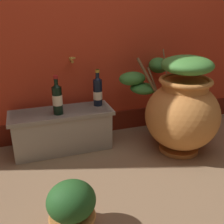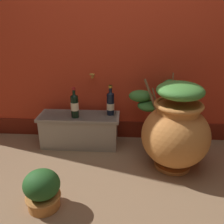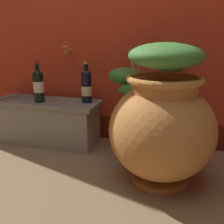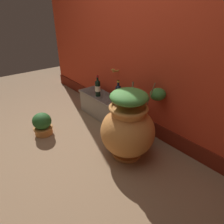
{
  "view_description": "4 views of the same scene",
  "coord_description": "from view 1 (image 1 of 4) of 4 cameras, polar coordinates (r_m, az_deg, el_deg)",
  "views": [
    {
      "loc": [
        -0.68,
        -1.1,
        1.12
      ],
      "look_at": [
        -0.05,
        0.74,
        0.34
      ],
      "focal_mm": 42.28,
      "sensor_mm": 36.0,
      "label": 1
    },
    {
      "loc": [
        0.05,
        -1.3,
        1.27
      ],
      "look_at": [
        -0.08,
        0.72,
        0.45
      ],
      "focal_mm": 37.81,
      "sensor_mm": 36.0,
      "label": 2
    },
    {
      "loc": [
        0.58,
        -0.78,
        0.81
      ],
      "look_at": [
        0.13,
        0.79,
        0.32
      ],
      "focal_mm": 40.46,
      "sensor_mm": 36.0,
      "label": 3
    },
    {
      "loc": [
        1.78,
        -0.72,
        1.51
      ],
      "look_at": [
        0.07,
        0.68,
        0.34
      ],
      "focal_mm": 32.14,
      "sensor_mm": 36.0,
      "label": 4
    }
  ],
  "objects": [
    {
      "name": "terracotta_urn",
      "position": [
        2.17,
        14.55,
        0.93
      ],
      "size": [
        0.7,
        0.84,
        0.79
      ],
      "color": "#CC7F3D",
      "rests_on": "ground_plane"
    },
    {
      "name": "wine_bottle_middle",
      "position": [
        2.21,
        -3.12,
        4.67
      ],
      "size": [
        0.08,
        0.08,
        0.31
      ],
      "color": "black",
      "rests_on": "stone_ledge"
    },
    {
      "name": "stone_ledge",
      "position": [
        2.22,
        -10.68,
        -3.55
      ],
      "size": [
        0.82,
        0.3,
        0.34
      ],
      "color": "#9E9384",
      "rests_on": "ground_plane"
    },
    {
      "name": "wine_bottle_left",
      "position": [
        2.07,
        -11.76,
        3.04
      ],
      "size": [
        0.08,
        0.08,
        0.31
      ],
      "color": "black",
      "rests_on": "stone_ledge"
    },
    {
      "name": "ground_plane",
      "position": [
        1.71,
        10.21,
        -19.51
      ],
      "size": [
        7.0,
        7.0,
        0.0
      ],
      "primitive_type": "plane",
      "color": "#896B4C"
    },
    {
      "name": "potted_shrub",
      "position": [
        1.47,
        -8.69,
        -19.81
      ],
      "size": [
        0.26,
        0.25,
        0.3
      ],
      "color": "#CC7F3D",
      "rests_on": "ground_plane"
    }
  ]
}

